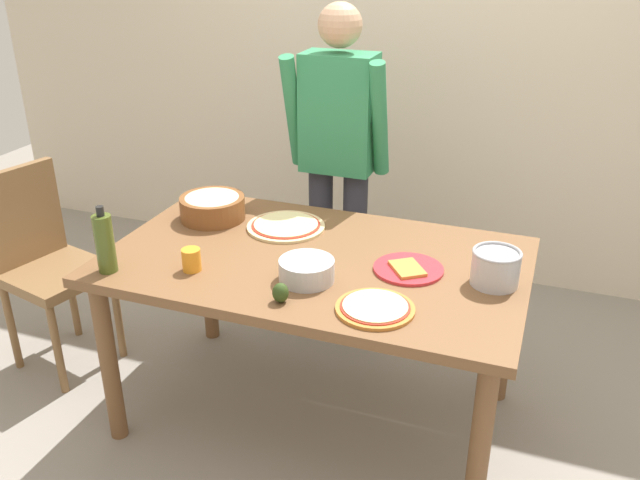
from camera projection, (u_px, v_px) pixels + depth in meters
The scene contains 14 objects.
ground at pixel (316, 414), 2.92m from camera, with size 8.00×8.00×0.00m, color gray.
wall_back at pixel (417, 49), 3.73m from camera, with size 5.60×0.10×2.60m, color beige.
dining_table at pixel (316, 278), 2.63m from camera, with size 1.60×0.96×0.76m.
person_cook at pixel (338, 152), 3.22m from camera, with size 0.49×0.25×1.62m.
chair_wooden_left at pixel (44, 257), 3.09m from camera, with size 0.48×0.48×0.95m.
pizza_raw_on_board at pixel (286, 226), 2.84m from camera, with size 0.33×0.33×0.02m.
pizza_cooked_on_tray at pixel (375, 308), 2.23m from camera, with size 0.27×0.27×0.02m.
plate_with_slice at pixel (408, 269), 2.49m from camera, with size 0.26×0.26×0.02m.
popcorn_bowl at pixel (212, 205), 2.91m from camera, with size 0.28×0.28×0.11m.
mixing_bowl_steel at pixel (307, 270), 2.41m from camera, with size 0.20×0.20×0.08m.
olive_oil_bottle at pixel (105, 243), 2.44m from camera, with size 0.07×0.07×0.26m.
steel_pot at pixel (496, 267), 2.37m from camera, with size 0.17×0.17×0.13m.
cup_orange at pixel (191, 260), 2.48m from camera, with size 0.07×0.07×0.09m, color orange.
avocado at pixel (281, 293), 2.27m from camera, with size 0.06×0.06×0.07m, color #2D4219.
Camera 1 is at (0.82, -2.18, 1.91)m, focal length 37.89 mm.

